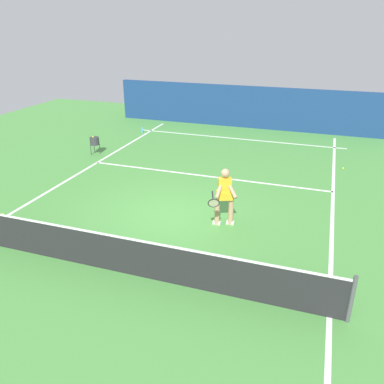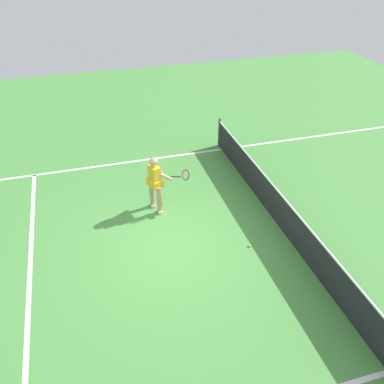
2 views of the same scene
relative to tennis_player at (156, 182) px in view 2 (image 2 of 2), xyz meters
The scene contains 6 objects.
ground_plane 1.74m from the tennis_player, ahead, with size 27.54×27.54×0.00m, color #4C9342.
service_line_marking 3.62m from the tennis_player, 64.44° to the right, with size 8.46×0.10×0.01m, color white.
sideline_left_marking 2.84m from the tennis_player, behind, with size 0.10×19.18×0.01m, color white.
court_net 3.18m from the tennis_player, 61.21° to the left, with size 9.14×0.08×0.97m.
tennis_player is the anchor object (origin of this frame).
tennis_ball_mid 2.84m from the tennis_player, 40.07° to the left, with size 0.07×0.07×0.07m, color #D1E533.
Camera 2 is at (7.40, -1.67, 6.51)m, focal length 39.34 mm.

